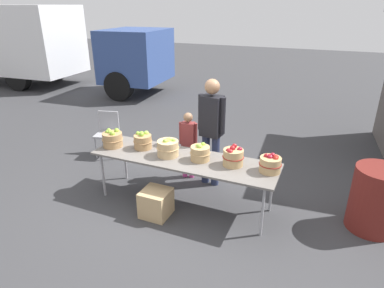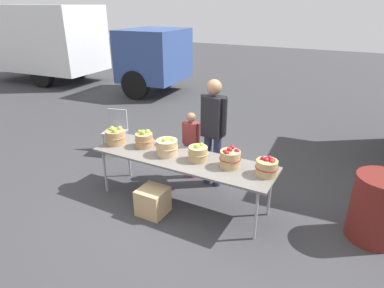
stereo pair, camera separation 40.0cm
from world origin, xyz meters
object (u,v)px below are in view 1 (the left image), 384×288
object	(u,v)px
child_customer	(188,140)
folding_chair	(108,130)
market_table	(184,160)
apple_basket_red_1	(270,164)
apple_basket_green_0	(112,139)
produce_crate	(156,203)
apple_basket_green_2	(168,148)
apple_basket_green_3	(200,153)
box_truck	(44,44)
apple_basket_green_1	(143,141)
vendor_adult	(211,125)
apple_basket_red_0	(233,157)
trash_barrel	(376,199)

from	to	relation	value
child_customer	folding_chair	world-z (taller)	child_customer
market_table	apple_basket_red_1	bearing A→B (deg)	3.44
apple_basket_green_0	child_customer	xyz separation A→B (m)	(0.91, 0.82, -0.19)
produce_crate	apple_basket_green_0	bearing A→B (deg)	157.45
child_customer	folding_chair	size ratio (longest dim) A/B	1.35
apple_basket_green_0	folding_chair	bearing A→B (deg)	131.04
apple_basket_green_0	apple_basket_green_2	world-z (taller)	apple_basket_green_2
apple_basket_green_2	folding_chair	xyz separation A→B (m)	(-1.87, 1.03, -0.37)
apple_basket_green_3	box_truck	world-z (taller)	box_truck
apple_basket_green_1	vendor_adult	world-z (taller)	vendor_adult
apple_basket_red_1	folding_chair	world-z (taller)	apple_basket_red_1
apple_basket_red_0	vendor_adult	distance (m)	0.89
vendor_adult	apple_basket_green_0	bearing A→B (deg)	37.70
apple_basket_green_0	produce_crate	size ratio (longest dim) A/B	0.82
vendor_adult	folding_chair	xyz separation A→B (m)	(-2.26, 0.30, -0.53)
box_truck	folding_chair	world-z (taller)	box_truck
market_table	trash_barrel	distance (m)	2.60
apple_basket_green_0	produce_crate	xyz separation A→B (m)	(0.95, -0.39, -0.68)
apple_basket_green_0	apple_basket_green_2	bearing A→B (deg)	1.84
apple_basket_green_2	vendor_adult	xyz separation A→B (m)	(0.39, 0.74, 0.16)
produce_crate	trash_barrel	bearing A→B (deg)	17.67
folding_chair	apple_basket_green_0	bearing A→B (deg)	-63.39
apple_basket_green_1	box_truck	size ratio (longest dim) A/B	0.04
apple_basket_green_2	apple_basket_red_0	distance (m)	0.95
vendor_adult	trash_barrel	size ratio (longest dim) A/B	2.00
apple_basket_green_1	apple_basket_red_1	xyz separation A→B (m)	(1.93, -0.00, -0.00)
apple_basket_green_3	apple_basket_green_0	bearing A→B (deg)	-176.78
apple_basket_green_0	produce_crate	world-z (taller)	apple_basket_green_0
apple_basket_green_2	market_table	bearing A→B (deg)	3.26
market_table	apple_basket_green_1	xyz separation A→B (m)	(-0.72, 0.08, 0.16)
produce_crate	child_customer	bearing A→B (deg)	91.85
child_customer	apple_basket_green_3	bearing A→B (deg)	113.15
apple_basket_green_3	produce_crate	world-z (taller)	apple_basket_green_3
apple_basket_red_0	box_truck	distance (m)	9.89
child_customer	trash_barrel	world-z (taller)	child_customer
box_truck	apple_basket_green_3	bearing A→B (deg)	-36.87
apple_basket_green_0	box_truck	distance (m)	8.39
apple_basket_green_0	apple_basket_green_3	distance (m)	1.42
folding_chair	produce_crate	distance (m)	2.40
produce_crate	box_truck	bearing A→B (deg)	143.40
apple_basket_green_2	trash_barrel	distance (m)	2.86
apple_basket_green_1	apple_basket_green_2	xyz separation A→B (m)	(0.48, -0.09, 0.01)
apple_basket_green_2	vendor_adult	size ratio (longest dim) A/B	0.19
apple_basket_green_1	apple_basket_red_1	size ratio (longest dim) A/B	0.96
apple_basket_green_0	apple_basket_red_1	distance (m)	2.40
apple_basket_green_0	folding_chair	xyz separation A→B (m)	(-0.93, 1.06, -0.36)
market_table	apple_basket_green_1	distance (m)	0.74
apple_basket_green_0	apple_basket_green_1	size ratio (longest dim) A/B	1.12
market_table	apple_basket_green_0	size ratio (longest dim) A/B	8.43
vendor_adult	produce_crate	bearing A→B (deg)	79.52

